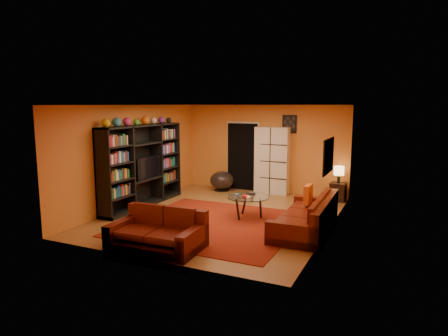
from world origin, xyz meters
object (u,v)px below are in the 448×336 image
at_px(entertainment_unit, 142,166).
at_px(table_lamp, 339,171).
at_px(loveseat, 159,232).
at_px(tv, 146,167).
at_px(side_table, 338,192).
at_px(bowl_chair, 222,180).
at_px(sofa, 310,218).
at_px(storage_cabinet, 272,161).
at_px(coffee_table, 248,198).

relative_size(entertainment_unit, table_lamp, 6.56).
bearing_deg(loveseat, tv, 36.94).
bearing_deg(table_lamp, side_table, 0.00).
bearing_deg(tv, table_lamp, -59.94).
bearing_deg(bowl_chair, side_table, 2.50).
bearing_deg(tv, sofa, -94.60).
height_order(storage_cabinet, bowl_chair, storage_cabinet).
height_order(sofa, coffee_table, sofa).
bearing_deg(entertainment_unit, table_lamp, 30.36).
bearing_deg(sofa, coffee_table, 165.04).
bearing_deg(bowl_chair, entertainment_unit, -113.49).
bearing_deg(storage_cabinet, table_lamp, -6.28).
height_order(tv, storage_cabinet, storage_cabinet).
height_order(coffee_table, table_lamp, table_lamp).
bearing_deg(coffee_table, sofa, -13.63).
bearing_deg(coffee_table, bowl_chair, 126.64).
bearing_deg(side_table, table_lamp, 0.00).
distance_m(storage_cabinet, bowl_chair, 1.67).
xyz_separation_m(tv, sofa, (4.37, -0.35, -0.72)).
height_order(tv, loveseat, tv).
xyz_separation_m(entertainment_unit, tv, (0.05, 0.06, -0.05)).
bearing_deg(sofa, storage_cabinet, 119.31).
xyz_separation_m(loveseat, storage_cabinet, (0.47, 5.21, 0.70)).
height_order(sofa, table_lamp, table_lamp).
bearing_deg(bowl_chair, table_lamp, 2.50).
xyz_separation_m(storage_cabinet, bowl_chair, (-1.50, -0.30, -0.66)).
bearing_deg(loveseat, table_lamp, -28.37).
bearing_deg(bowl_chair, loveseat, -78.21).
height_order(entertainment_unit, table_lamp, entertainment_unit).
bearing_deg(entertainment_unit, sofa, -3.77).
xyz_separation_m(coffee_table, table_lamp, (1.64, 2.57, 0.36)).
distance_m(loveseat, table_lamp, 5.63).
bearing_deg(side_table, tv, -149.94).
relative_size(side_table, table_lamp, 1.09).
relative_size(tv, coffee_table, 0.97).
height_order(loveseat, coffee_table, loveseat).
distance_m(storage_cabinet, side_table, 2.08).
distance_m(tv, loveseat, 3.30).
distance_m(coffee_table, side_table, 3.06).
bearing_deg(side_table, sofa, -92.09).
xyz_separation_m(tv, bowl_chair, (1.04, 2.44, -0.68)).
bearing_deg(entertainment_unit, coffee_table, 1.60).
distance_m(coffee_table, table_lamp, 3.07).
relative_size(sofa, loveseat, 1.44).
height_order(tv, coffee_table, tv).
bearing_deg(entertainment_unit, loveseat, -48.79).
xyz_separation_m(sofa, loveseat, (-2.31, -2.12, 0.00)).
xyz_separation_m(entertainment_unit, coffee_table, (2.89, 0.08, -0.59)).
relative_size(entertainment_unit, side_table, 6.00).
height_order(tv, side_table, tv).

